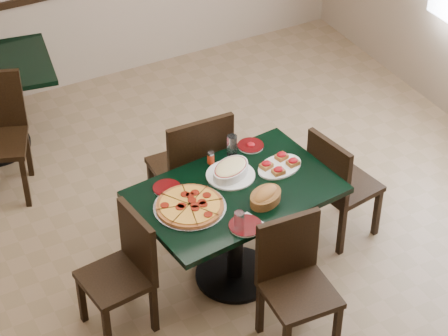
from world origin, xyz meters
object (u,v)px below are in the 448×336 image
main_table (236,212)px  chair_far (194,166)px  pepperoni_pizza (190,206)px  chair_right (338,182)px  lasagna_casserole (231,170)px  chair_near (294,277)px  bread_basket (266,196)px  chair_left (125,267)px  bruschetta_platter (280,165)px

main_table → chair_far: 0.56m
main_table → pepperoni_pizza: bearing=178.3°
chair_far → chair_right: chair_far is taller
pepperoni_pizza → lasagna_casserole: bearing=24.2°
chair_near → chair_far: bearing=97.9°
chair_far → pepperoni_pizza: chair_far is taller
chair_right → bread_basket: 0.82m
chair_far → main_table: bearing=93.7°
chair_near → lasagna_casserole: (-0.03, 0.75, 0.31)m
bread_basket → chair_left: bearing=144.3°
lasagna_casserole → chair_near: bearing=-114.1°
chair_far → pepperoni_pizza: size_ratio=2.25×
chair_right → chair_far: bearing=49.8°
bread_basket → bruschetta_platter: size_ratio=0.78×
chair_left → bruschetta_platter: (1.14, 0.10, 0.31)m
chair_near → bread_basket: bearing=88.6°
main_table → chair_left: size_ratio=1.60×
chair_near → pepperoni_pizza: 0.76m
chair_near → chair_left: bearing=149.5°
main_table → bruschetta_platter: bearing=4.4°
chair_right → bread_basket: bearing=99.1°
chair_far → bread_basket: size_ratio=3.54×
chair_left → bruschetta_platter: chair_left is taller
chair_right → bread_basket: size_ratio=3.01×
chair_left → lasagna_casserole: bearing=95.0°
main_table → chair_near: 0.62m
main_table → chair_right: chair_right is taller
pepperoni_pizza → lasagna_casserole: size_ratio=1.33×
chair_right → pepperoni_pizza: (-1.16, -0.07, 0.29)m
chair_far → pepperoni_pizza: bearing=63.3°
chair_near → chair_left: (-0.85, 0.58, -0.02)m
main_table → bread_basket: bread_basket is taller
chair_left → chair_right: bearing=85.9°
lasagna_casserole → bruschetta_platter: (0.32, -0.07, -0.02)m
bread_basket → main_table: bearing=93.6°
chair_right → bruschetta_platter: bearing=78.3°
chair_right → lasagna_casserole: chair_right is taller
chair_far → lasagna_casserole: 0.48m
chair_left → lasagna_casserole: 0.90m
chair_near → bruschetta_platter: chair_near is taller
main_table → chair_near: size_ratio=1.53×
chair_far → bruschetta_platter: (0.38, -0.49, 0.20)m
chair_right → pepperoni_pizza: 1.19m
bread_basket → bruschetta_platter: 0.36m
chair_near → bruschetta_platter: size_ratio=2.39×
chair_right → lasagna_casserole: (-0.78, 0.10, 0.32)m
pepperoni_pizza → bruschetta_platter: (0.69, 0.09, 0.01)m
lasagna_casserole → chair_right: bearing=-33.3°
chair_far → bread_basket: 0.79m
main_table → chair_left: 0.79m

